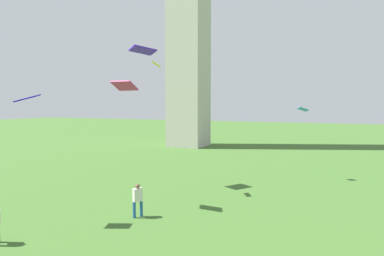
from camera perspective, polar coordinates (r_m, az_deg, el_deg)
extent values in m
cylinder|color=#235693|center=(18.61, -8.76, -13.59)|extent=(0.16, 0.16, 0.88)
cylinder|color=#235693|center=(18.46, -9.94, -13.75)|extent=(0.16, 0.16, 0.88)
cube|color=silver|center=(18.31, -9.38, -11.32)|extent=(0.50, 0.55, 0.70)
sphere|color=brown|center=(18.19, -9.39, -9.88)|extent=(0.26, 0.26, 0.26)
cube|color=#1E11C7|center=(18.29, -26.58, 4.62)|extent=(1.30, 1.10, 0.43)
cube|color=#B32865|center=(19.63, -11.62, 7.17)|extent=(1.45, 0.97, 0.55)
cube|color=#3F17CA|center=(25.00, -8.49, 13.14)|extent=(2.01, 2.11, 0.51)
cube|color=#2D7FC5|center=(27.93, 18.62, 3.09)|extent=(0.96, 0.84, 0.40)
cube|color=#E1E90A|center=(22.48, -6.20, 10.88)|extent=(1.00, 1.15, 0.49)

